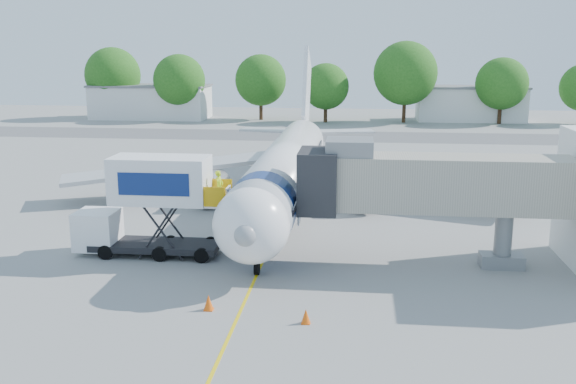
# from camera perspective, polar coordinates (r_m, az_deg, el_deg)

# --- Properties ---
(ground) EXTENTS (160.00, 160.00, 0.00)m
(ground) POSITION_cam_1_polar(r_m,az_deg,el_deg) (41.62, -0.74, -2.85)
(ground) COLOR gray
(ground) RESTS_ON ground
(guidance_line) EXTENTS (0.15, 70.00, 0.01)m
(guidance_line) POSITION_cam_1_polar(r_m,az_deg,el_deg) (41.62, -0.74, -2.85)
(guidance_line) COLOR yellow
(guidance_line) RESTS_ON ground
(taxiway_strip) EXTENTS (120.00, 10.00, 0.01)m
(taxiway_strip) POSITION_cam_1_polar(r_m,az_deg,el_deg) (82.69, 2.81, 5.00)
(taxiway_strip) COLOR #59595B
(taxiway_strip) RESTS_ON ground
(aircraft) EXTENTS (34.17, 37.73, 11.35)m
(aircraft) POSITION_cam_1_polar(r_m,az_deg,el_deg) (44.94, -0.11, 2.18)
(aircraft) COLOR white
(aircraft) RESTS_ON ground
(jet_bridge) EXTENTS (13.90, 3.20, 6.60)m
(jet_bridge) POSITION_cam_1_polar(r_m,az_deg,el_deg) (33.63, 11.40, 0.72)
(jet_bridge) COLOR #AAA291
(jet_bridge) RESTS_ON ground
(catering_hiloader) EXTENTS (8.50, 2.44, 5.50)m
(catering_hiloader) POSITION_cam_1_polar(r_m,az_deg,el_deg) (35.64, -12.20, -1.25)
(catering_hiloader) COLOR black
(catering_hiloader) RESTS_ON ground
(ground_tug) EXTENTS (3.75, 1.97, 1.49)m
(ground_tug) POSITION_cam_1_polar(r_m,az_deg,el_deg) (24.14, -7.31, -12.99)
(ground_tug) COLOR white
(ground_tug) RESTS_ON ground
(safety_cone_a) EXTENTS (0.40, 0.40, 0.63)m
(safety_cone_a) POSITION_cam_1_polar(r_m,az_deg,el_deg) (27.11, 1.60, -11.00)
(safety_cone_a) COLOR #ED560C
(safety_cone_a) RESTS_ON ground
(safety_cone_b) EXTENTS (0.44, 0.44, 0.70)m
(safety_cone_b) POSITION_cam_1_polar(r_m,az_deg,el_deg) (28.57, -7.08, -9.74)
(safety_cone_b) COLOR #ED560C
(safety_cone_b) RESTS_ON ground
(outbuilding_left) EXTENTS (18.40, 8.40, 5.30)m
(outbuilding_left) POSITION_cam_1_polar(r_m,az_deg,el_deg) (105.40, -12.08, 7.88)
(outbuilding_left) COLOR silver
(outbuilding_left) RESTS_ON ground
(outbuilding_right) EXTENTS (16.40, 7.40, 5.30)m
(outbuilding_right) POSITION_cam_1_polar(r_m,az_deg,el_deg) (103.56, 15.87, 7.59)
(outbuilding_right) COLOR silver
(outbuilding_right) RESTS_ON ground
(tree_a) EXTENTS (8.74, 8.74, 11.15)m
(tree_a) POSITION_cam_1_polar(r_m,az_deg,el_deg) (107.07, -15.32, 9.99)
(tree_a) COLOR #382314
(tree_a) RESTS_ON ground
(tree_b) EXTENTS (7.94, 7.94, 10.12)m
(tree_b) POSITION_cam_1_polar(r_m,az_deg,el_deg) (101.25, -9.64, 9.76)
(tree_b) COLOR #382314
(tree_b) RESTS_ON ground
(tree_c) EXTENTS (7.91, 7.91, 10.09)m
(tree_c) POSITION_cam_1_polar(r_m,az_deg,el_deg) (100.73, -2.44, 9.90)
(tree_c) COLOR #382314
(tree_c) RESTS_ON ground
(tree_d) EXTENTS (6.92, 6.92, 8.83)m
(tree_d) POSITION_cam_1_polar(r_m,az_deg,el_deg) (97.47, 3.38, 9.34)
(tree_d) COLOR #382314
(tree_d) RESTS_ON ground
(tree_e) EXTENTS (9.46, 9.46, 12.07)m
(tree_e) POSITION_cam_1_polar(r_m,az_deg,el_deg) (98.38, 10.40, 10.34)
(tree_e) COLOR #382314
(tree_e) RESTS_ON ground
(tree_f) EXTENTS (7.62, 7.62, 9.71)m
(tree_f) POSITION_cam_1_polar(r_m,az_deg,el_deg) (100.37, 18.47, 9.12)
(tree_f) COLOR #382314
(tree_f) RESTS_ON ground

